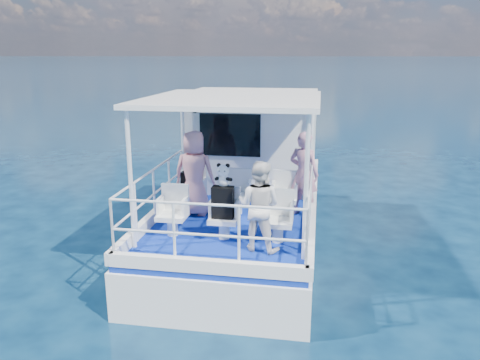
% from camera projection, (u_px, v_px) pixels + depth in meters
% --- Properties ---
extents(ground, '(2000.00, 2000.00, 0.00)m').
position_uv_depth(ground, '(236.00, 260.00, 9.16)').
color(ground, '#061B31').
rests_on(ground, ground).
extents(hull, '(3.00, 7.00, 1.60)m').
position_uv_depth(hull, '(244.00, 241.00, 10.11)').
color(hull, white).
rests_on(hull, ground).
extents(deck, '(2.90, 6.90, 0.10)m').
position_uv_depth(deck, '(244.00, 203.00, 9.89)').
color(deck, navy).
rests_on(deck, hull).
extents(cabin, '(2.85, 2.00, 2.20)m').
position_uv_depth(cabin, '(253.00, 139.00, 10.83)').
color(cabin, white).
rests_on(cabin, deck).
extents(canopy, '(3.00, 3.20, 0.08)m').
position_uv_depth(canopy, '(233.00, 99.00, 8.16)').
color(canopy, white).
rests_on(canopy, cabin).
extents(canopy_posts, '(2.77, 2.97, 2.20)m').
position_uv_depth(canopy_posts, '(233.00, 163.00, 8.40)').
color(canopy_posts, white).
rests_on(canopy_posts, deck).
extents(railings, '(2.84, 3.59, 1.00)m').
position_uv_depth(railings, '(230.00, 201.00, 8.25)').
color(railings, white).
rests_on(railings, deck).
extents(seat_port_fwd, '(0.48, 0.46, 0.38)m').
position_uv_depth(seat_port_fwd, '(193.00, 202.00, 9.21)').
color(seat_port_fwd, white).
rests_on(seat_port_fwd, deck).
extents(seat_center_fwd, '(0.48, 0.46, 0.38)m').
position_uv_depth(seat_center_fwd, '(238.00, 204.00, 9.07)').
color(seat_center_fwd, white).
rests_on(seat_center_fwd, deck).
extents(seat_stbd_fwd, '(0.48, 0.46, 0.38)m').
position_uv_depth(seat_stbd_fwd, '(284.00, 206.00, 8.92)').
color(seat_stbd_fwd, white).
rests_on(seat_stbd_fwd, deck).
extents(seat_port_aft, '(0.48, 0.46, 0.38)m').
position_uv_depth(seat_port_aft, '(173.00, 224.00, 7.98)').
color(seat_port_aft, white).
rests_on(seat_port_aft, deck).
extents(seat_center_aft, '(0.48, 0.46, 0.38)m').
position_uv_depth(seat_center_aft, '(224.00, 228.00, 7.83)').
color(seat_center_aft, white).
rests_on(seat_center_aft, deck).
extents(seat_stbd_aft, '(0.48, 0.46, 0.38)m').
position_uv_depth(seat_stbd_aft, '(278.00, 231.00, 7.69)').
color(seat_stbd_aft, white).
rests_on(seat_stbd_aft, deck).
extents(passenger_port_fwd, '(0.62, 0.45, 1.63)m').
position_uv_depth(passenger_port_fwd, '(194.00, 173.00, 8.86)').
color(passenger_port_fwd, pink).
rests_on(passenger_port_fwd, deck).
extents(passenger_stbd_fwd, '(0.70, 0.60, 1.62)m').
position_uv_depth(passenger_stbd_fwd, '(304.00, 174.00, 8.84)').
color(passenger_stbd_fwd, '#C47E98').
rests_on(passenger_stbd_fwd, deck).
extents(passenger_stbd_aft, '(0.81, 0.70, 1.44)m').
position_uv_depth(passenger_stbd_aft, '(259.00, 206.00, 7.26)').
color(passenger_stbd_aft, white).
rests_on(passenger_stbd_aft, deck).
extents(backpack_port, '(0.32, 0.18, 0.42)m').
position_uv_depth(backpack_port, '(190.00, 182.00, 9.08)').
color(backpack_port, black).
rests_on(backpack_port, seat_port_fwd).
extents(backpack_center, '(0.35, 0.20, 0.53)m').
position_uv_depth(backpack_center, '(223.00, 202.00, 7.68)').
color(backpack_center, black).
rests_on(backpack_center, seat_center_aft).
extents(compact_camera, '(0.10, 0.06, 0.06)m').
position_uv_depth(compact_camera, '(190.00, 171.00, 9.01)').
color(compact_camera, black).
rests_on(compact_camera, backpack_port).
extents(panda, '(0.25, 0.21, 0.38)m').
position_uv_depth(panda, '(223.00, 175.00, 7.59)').
color(panda, white).
rests_on(panda, backpack_center).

